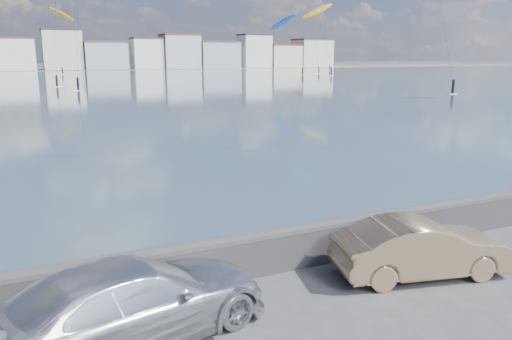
# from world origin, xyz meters

# --- Properties ---
(ground) EXTENTS (700.00, 700.00, 0.00)m
(ground) POSITION_xyz_m (0.00, 0.00, 0.00)
(ground) COLOR #333335
(ground) RESTS_ON ground
(bay_water) EXTENTS (500.00, 177.00, 0.00)m
(bay_water) POSITION_xyz_m (0.00, 91.50, 0.01)
(bay_water) COLOR #3A5065
(bay_water) RESTS_ON ground
(far_shore_strip) EXTENTS (500.00, 60.00, 0.00)m
(far_shore_strip) POSITION_xyz_m (0.00, 200.00, 0.01)
(far_shore_strip) COLOR #4C473D
(far_shore_strip) RESTS_ON ground
(seawall) EXTENTS (400.00, 0.36, 1.08)m
(seawall) POSITION_xyz_m (0.00, 2.70, 0.58)
(seawall) COLOR #28282B
(seawall) RESTS_ON ground
(far_buildings) EXTENTS (240.79, 13.26, 14.60)m
(far_buildings) POSITION_xyz_m (1.31, 186.00, 6.03)
(far_buildings) COLOR beige
(far_buildings) RESTS_ON ground
(car_silver) EXTENTS (5.54, 3.33, 1.50)m
(car_silver) POSITION_xyz_m (-2.77, 1.17, 0.75)
(car_silver) COLOR silver
(car_silver) RESTS_ON ground
(car_champagne) EXTENTS (4.31, 2.32, 1.35)m
(car_champagne) POSITION_xyz_m (3.86, 1.07, 0.67)
(car_champagne) COLOR tan
(car_champagne) RESTS_ON ground
(kitesurfer_1) EXTENTS (5.48, 12.57, 16.11)m
(kitesurfer_1) POSITION_xyz_m (61.86, 115.82, 13.64)
(kitesurfer_1) COLOR blue
(kitesurfer_1) RESTS_ON ground
(kitesurfer_8) EXTENTS (8.49, 15.48, 18.37)m
(kitesurfer_8) POSITION_xyz_m (8.73, 149.47, 16.12)
(kitesurfer_8) COLOR #BF8C19
(kitesurfer_8) RESTS_ON ground
(kitesurfer_9) EXTENTS (8.87, 14.22, 19.50)m
(kitesurfer_9) POSITION_xyz_m (70.18, 112.32, 16.39)
(kitesurfer_9) COLOR #BF8C19
(kitesurfer_9) RESTS_ON ground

